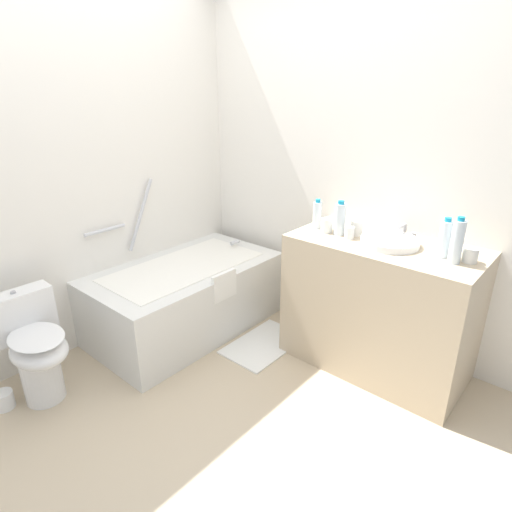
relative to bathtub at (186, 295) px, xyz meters
The scene contains 18 objects.
ground_plane 1.09m from the bathtub, 126.55° to the right, with size 3.85×3.85×0.00m, color #C1AD8E.
wall_back_tiled 1.27m from the bathtub, 144.58° to the left, with size 3.25×0.10×2.59m, color white.
wall_right_mirror 1.57m from the bathtub, 44.90° to the right, with size 0.10×2.88×2.59m, color white.
bathtub is the anchor object (origin of this frame).
toilet 1.11m from the bathtub, behind, with size 0.40×0.50×0.66m.
vanity_counter 1.42m from the bathtub, 69.02° to the right, with size 0.58×1.15×0.88m, color tan.
sink_basin 1.57m from the bathtub, 70.02° to the right, with size 0.35×0.35×0.04m, color white.
sink_faucet 1.65m from the bathtub, 62.75° to the right, with size 0.11×0.15×0.09m.
water_bottle_0 1.19m from the bathtub, 59.86° to the right, with size 0.06×0.06×0.20m.
water_bottle_1 1.93m from the bathtub, 75.36° to the right, with size 0.07×0.07×0.26m.
water_bottle_2 1.32m from the bathtub, 65.62° to the right, with size 0.07×0.07×0.22m.
water_bottle_3 1.87m from the bathtub, 73.19° to the right, with size 0.07×0.07×0.23m.
drinking_glass_0 1.39m from the bathtub, 64.67° to the right, with size 0.08×0.08×0.10m, color white.
drinking_glass_1 1.35m from the bathtub, 68.65° to the right, with size 0.06×0.06×0.08m, color white.
drinking_glass_2 1.22m from the bathtub, 64.36° to the right, with size 0.07×0.07×0.09m, color white.
drinking_glass_3 1.98m from the bathtub, 73.90° to the right, with size 0.08×0.08×0.08m, color white.
bath_mat 0.71m from the bathtub, 72.97° to the right, with size 0.60×0.38×0.01m, color white.
toilet_paper_roll 1.33m from the bathtub, behind, with size 0.11×0.11×0.11m, color white.
Camera 1 is at (-1.23, -1.46, 1.76)m, focal length 29.76 mm.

